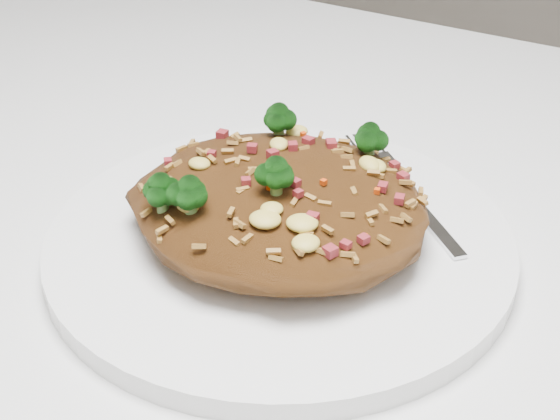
% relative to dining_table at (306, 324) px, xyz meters
% --- Properties ---
extents(dining_table, '(1.20, 0.80, 0.75)m').
position_rel_dining_table_xyz_m(dining_table, '(0.00, 0.00, 0.00)').
color(dining_table, silver).
rests_on(dining_table, ground).
extents(plate, '(0.28, 0.28, 0.01)m').
position_rel_dining_table_xyz_m(plate, '(0.00, -0.04, 0.10)').
color(plate, white).
rests_on(plate, dining_table).
extents(fried_rice, '(0.18, 0.17, 0.06)m').
position_rel_dining_table_xyz_m(fried_rice, '(0.00, -0.04, 0.13)').
color(fried_rice, brown).
rests_on(fried_rice, plate).
extents(fork, '(0.13, 0.12, 0.00)m').
position_rel_dining_table_xyz_m(fork, '(0.05, 0.04, 0.11)').
color(fork, silver).
rests_on(fork, plate).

